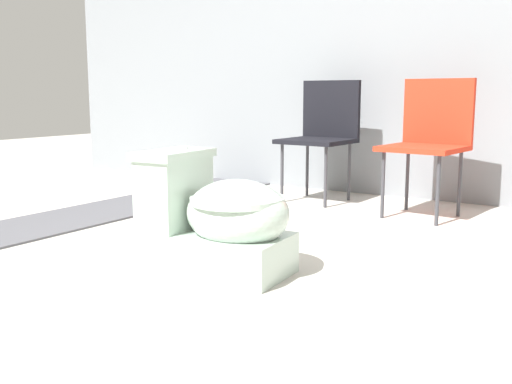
{
  "coord_description": "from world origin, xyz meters",
  "views": [
    {
      "loc": [
        1.68,
        -1.68,
        0.75
      ],
      "look_at": [
        0.21,
        0.58,
        0.3
      ],
      "focal_mm": 42.0,
      "sensor_mm": 36.0,
      "label": 1
    }
  ],
  "objects": [
    {
      "name": "folding_chair_middle",
      "position": [
        0.59,
        1.96,
        0.51
      ],
      "size": [
        0.48,
        0.48,
        0.83
      ],
      "rotation": [
        0.0,
        0.0,
        -1.67
      ],
      "color": "red",
      "rests_on": "ground"
    },
    {
      "name": "folding_chair_left",
      "position": [
        -0.21,
        2.1,
        0.51
      ],
      "size": [
        0.46,
        0.46,
        0.83
      ],
      "rotation": [
        0.0,
        0.0,
        -1.61
      ],
      "color": "black",
      "rests_on": "ground"
    },
    {
      "name": "gravel_strip",
      "position": [
        -1.16,
        0.5,
        0.01
      ],
      "size": [
        0.56,
        8.0,
        0.01
      ],
      "primitive_type": "cube",
      "color": "#4C4C51",
      "rests_on": "ground"
    },
    {
      "name": "toilet",
      "position": [
        0.22,
        0.28,
        0.22
      ],
      "size": [
        0.66,
        0.42,
        0.52
      ],
      "rotation": [
        0.0,
        0.0,
        0.08
      ],
      "color": "#B2C6B7",
      "rests_on": "ground"
    },
    {
      "name": "ground_plane",
      "position": [
        0.0,
        0.0,
        0.0
      ],
      "size": [
        14.0,
        14.0,
        0.0
      ],
      "primitive_type": "plane",
      "color": "#B7B2A8"
    },
    {
      "name": "building_wall",
      "position": [
        0.5,
        2.58,
        1.3
      ],
      "size": [
        7.0,
        0.2,
        2.6
      ],
      "primitive_type": "cube",
      "color": "gray",
      "rests_on": "ground"
    }
  ]
}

